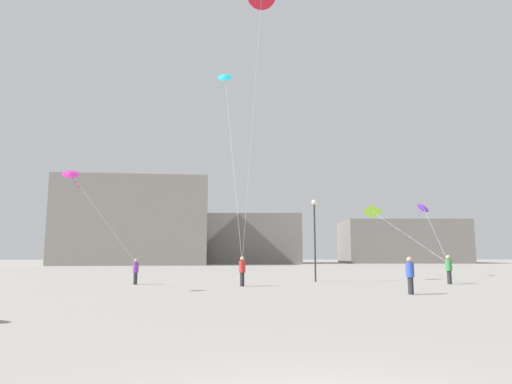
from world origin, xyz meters
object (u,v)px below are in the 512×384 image
(kite_magenta_diamond, at_px, (72,175))
(building_right_hall, at_px, (401,242))
(person_in_red, at_px, (242,270))
(kite_cyan_diamond, at_px, (225,78))
(kite_violet_diamond, at_px, (423,208))
(person_in_purple, at_px, (136,270))
(building_centre_hall, at_px, (235,240))
(kite_lime_delta, at_px, (374,213))
(lamppost_east, at_px, (315,227))
(building_left_hall, at_px, (133,221))
(person_in_green, at_px, (449,268))
(person_in_blue, at_px, (410,274))

(kite_magenta_diamond, relative_size, building_right_hall, 0.25)
(person_in_red, height_order, kite_cyan_diamond, kite_cyan_diamond)
(kite_magenta_diamond, bearing_deg, kite_violet_diamond, 31.39)
(person_in_purple, distance_m, building_centre_hall, 65.76)
(person_in_red, bearing_deg, kite_lime_delta, 127.22)
(kite_cyan_diamond, xyz_separation_m, lamppost_east, (6.30, 0.11, -10.68))
(building_left_hall, bearing_deg, kite_magenta_diamond, -80.31)
(kite_lime_delta, xyz_separation_m, building_centre_hall, (-12.43, 54.32, -0.71))
(person_in_purple, xyz_separation_m, building_centre_hall, (6.35, 65.33, 4.04))
(kite_cyan_diamond, bearing_deg, lamppost_east, 0.96)
(person_in_green, bearing_deg, lamppost_east, -111.82)
(kite_violet_diamond, xyz_separation_m, lamppost_east, (-10.86, -7.02, -2.15))
(person_in_red, bearing_deg, building_right_hall, 143.05)
(kite_lime_delta, bearing_deg, kite_magenta_diamond, -140.90)
(person_in_blue, bearing_deg, building_left_hall, 39.15)
(person_in_red, relative_size, kite_cyan_diamond, 0.13)
(kite_cyan_diamond, relative_size, lamppost_east, 2.43)
(building_right_hall, bearing_deg, building_centre_hall, -177.95)
(building_left_hall, bearing_deg, building_right_hall, 16.98)
(kite_lime_delta, distance_m, building_left_hall, 49.60)
(person_in_red, bearing_deg, kite_magenta_diamond, -74.20)
(person_in_red, height_order, kite_violet_diamond, kite_violet_diamond)
(building_centre_hall, bearing_deg, kite_magenta_diamond, -96.74)
(kite_magenta_diamond, relative_size, lamppost_east, 1.15)
(person_in_green, relative_size, kite_lime_delta, 0.15)
(kite_lime_delta, xyz_separation_m, building_left_hall, (-30.43, 39.12, 1.99))
(person_in_red, height_order, building_left_hall, building_left_hall)
(person_in_red, xyz_separation_m, lamppost_east, (5.08, 3.92, 2.77))
(person_in_green, height_order, kite_violet_diamond, kite_violet_diamond)
(person_in_red, height_order, building_centre_hall, building_centre_hall)
(building_left_hall, bearing_deg, person_in_green, -58.23)
(person_in_blue, height_order, kite_magenta_diamond, kite_magenta_diamond)
(building_centre_hall, distance_m, lamppost_east, 63.49)
(person_in_red, distance_m, lamppost_east, 6.99)
(person_in_green, distance_m, lamppost_east, 8.91)
(lamppost_east, bearing_deg, person_in_green, -18.39)
(kite_magenta_diamond, height_order, kite_violet_diamond, kite_violet_diamond)
(kite_magenta_diamond, xyz_separation_m, building_left_hall, (-9.57, 56.07, 1.78))
(person_in_blue, bearing_deg, kite_cyan_diamond, 58.33)
(kite_cyan_diamond, distance_m, building_centre_hall, 64.07)
(kite_cyan_diamond, height_order, kite_magenta_diamond, kite_cyan_diamond)
(kite_magenta_diamond, height_order, building_left_hall, building_left_hall)
(building_centre_hall, bearing_deg, person_in_red, -89.76)
(person_in_red, relative_size, kite_magenta_diamond, 0.27)
(kite_lime_delta, relative_size, kite_cyan_diamond, 0.91)
(person_in_blue, relative_size, lamppost_east, 0.31)
(kite_magenta_diamond, xyz_separation_m, kite_violet_diamond, (24.65, 15.04, 0.04))
(kite_cyan_diamond, distance_m, kite_violet_diamond, 20.44)
(kite_lime_delta, height_order, building_centre_hall, building_centre_hall)
(person_in_purple, bearing_deg, kite_violet_diamond, -142.78)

